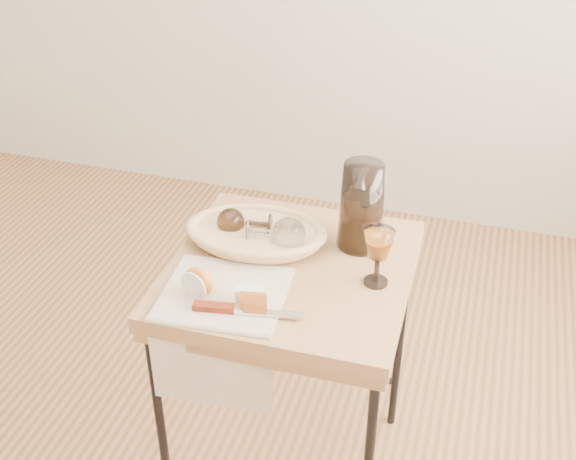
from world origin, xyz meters
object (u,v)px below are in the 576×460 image
(goblet_lying_b, at_px, (272,232))
(goblet_lying_a, at_px, (248,223))
(tea_towel, at_px, (224,293))
(pitcher, at_px, (362,206))
(table_knife, at_px, (243,309))
(side_table, at_px, (290,377))
(bread_basket, at_px, (256,236))
(apple_half, at_px, (199,281))
(wine_goblet, at_px, (378,257))

(goblet_lying_b, bearing_deg, goblet_lying_a, 147.96)
(tea_towel, relative_size, pitcher, 1.06)
(goblet_lying_b, bearing_deg, table_knife, -94.80)
(goblet_lying_b, height_order, pitcher, pitcher)
(side_table, bearing_deg, goblet_lying_a, 148.53)
(side_table, bearing_deg, bread_basket, 147.36)
(goblet_lying_b, bearing_deg, tea_towel, -112.15)
(tea_towel, bearing_deg, table_knife, -44.97)
(goblet_lying_a, relative_size, apple_half, 1.55)
(pitcher, bearing_deg, side_table, -134.42)
(wine_goblet, bearing_deg, apple_half, -156.67)
(bread_basket, xyz_separation_m, wine_goblet, (0.33, -0.08, 0.05))
(goblet_lying_b, height_order, table_knife, goblet_lying_b)
(table_knife, bearing_deg, wine_goblet, 28.35)
(pitcher, relative_size, apple_half, 3.52)
(tea_towel, height_order, goblet_lying_b, goblet_lying_b)
(goblet_lying_a, bearing_deg, tea_towel, 87.33)
(tea_towel, xyz_separation_m, wine_goblet, (0.34, 0.15, 0.07))
(tea_towel, bearing_deg, pitcher, 44.74)
(wine_goblet, bearing_deg, goblet_lying_b, 167.67)
(side_table, relative_size, tea_towel, 2.63)
(bread_basket, xyz_separation_m, pitcher, (0.26, 0.07, 0.09))
(goblet_lying_a, relative_size, pitcher, 0.44)
(goblet_lying_b, bearing_deg, pitcher, 15.57)
(goblet_lying_a, bearing_deg, bread_basket, 144.58)
(goblet_lying_b, bearing_deg, side_table, -47.70)
(side_table, relative_size, goblet_lying_b, 5.41)
(side_table, height_order, tea_towel, tea_towel)
(goblet_lying_a, bearing_deg, side_table, 139.68)
(side_table, relative_size, apple_half, 9.81)
(apple_half, bearing_deg, side_table, 60.62)
(apple_half, height_order, table_knife, apple_half)
(apple_half, bearing_deg, table_knife, -2.51)
(side_table, relative_size, bread_basket, 2.32)
(bread_basket, bearing_deg, table_knife, -82.73)
(side_table, height_order, goblet_lying_a, goblet_lying_a)
(tea_towel, xyz_separation_m, goblet_lying_b, (0.05, 0.21, 0.05))
(table_knife, bearing_deg, pitcher, 52.61)
(side_table, relative_size, pitcher, 2.79)
(bread_basket, bearing_deg, goblet_lying_a, 147.87)
(pitcher, relative_size, table_knife, 1.10)
(bread_basket, bearing_deg, goblet_lying_b, -27.37)
(tea_towel, height_order, goblet_lying_a, goblet_lying_a)
(goblet_lying_a, xyz_separation_m, pitcher, (0.29, 0.06, 0.07))
(wine_goblet, relative_size, table_knife, 0.61)
(bread_basket, distance_m, wine_goblet, 0.35)
(bread_basket, height_order, apple_half, apple_half)
(table_knife, bearing_deg, side_table, 68.00)
(goblet_lying_a, bearing_deg, pitcher, -177.12)
(goblet_lying_a, relative_size, table_knife, 0.48)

